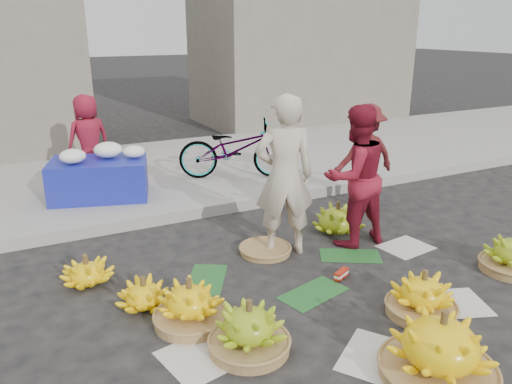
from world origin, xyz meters
name	(u,v)px	position (x,y,z in m)	size (l,w,h in m)	color
ground	(311,282)	(0.00, 0.00, 0.00)	(80.00, 80.00, 0.00)	black
curb	(223,206)	(0.00, 2.20, 0.07)	(40.00, 0.25, 0.15)	gray
sidewalk	(175,169)	(0.00, 4.30, 0.06)	(40.00, 4.00, 0.12)	gray
building_right	(300,21)	(4.50, 7.70, 2.50)	(5.00, 3.00, 5.00)	slate
newspaper_scatter	(362,323)	(0.00, -0.80, 0.00)	(3.20, 1.80, 0.00)	silver
banana_leaves	(292,275)	(-0.10, 0.20, 0.00)	(2.00, 1.00, 0.00)	#1B5122
banana_bunch_0	(190,305)	(-1.30, -0.16, 0.18)	(0.60, 0.60, 0.42)	olive
banana_bunch_1	(249,329)	(-1.01, -0.70, 0.18)	(0.67, 0.67, 0.43)	olive
banana_bunch_2	(440,348)	(0.05, -1.58, 0.24)	(0.91, 0.91, 0.54)	olive
banana_bunch_3	(423,296)	(0.54, -0.91, 0.18)	(0.65, 0.65, 0.42)	olive
banana_bunch_5	(337,219)	(0.96, 0.92, 0.17)	(0.74, 0.74, 0.39)	#729A16
banana_bunch_6	(144,294)	(-1.57, 0.28, 0.13)	(0.56, 0.56, 0.30)	yellow
banana_bunch_7	(87,272)	(-1.96, 0.94, 0.13)	(0.59, 0.59, 0.30)	yellow
basket_spare	(265,250)	(-0.09, 0.79, 0.03)	(0.56, 0.56, 0.06)	olive
incense_stack	(341,274)	(0.31, -0.07, 0.04)	(0.19, 0.06, 0.08)	#AB2312
vendor_cream	(284,176)	(0.10, 0.74, 0.87)	(0.64, 0.42, 1.74)	beige
vendor_red	(355,177)	(0.92, 0.59, 0.80)	(0.78, 0.60, 1.59)	maroon
man_striped	(364,156)	(1.81, 1.54, 0.71)	(0.92, 0.53, 1.42)	maroon
flower_table	(100,176)	(-1.41, 3.18, 0.43)	(1.45, 1.12, 0.74)	navy
grey_bucket	(58,190)	(-1.96, 3.28, 0.28)	(0.27, 0.27, 0.31)	gray
flower_vendor	(89,139)	(-1.40, 3.97, 0.78)	(0.65, 0.42, 1.33)	maroon
bicycle	(235,149)	(0.66, 3.23, 0.58)	(1.75, 0.61, 0.92)	gray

